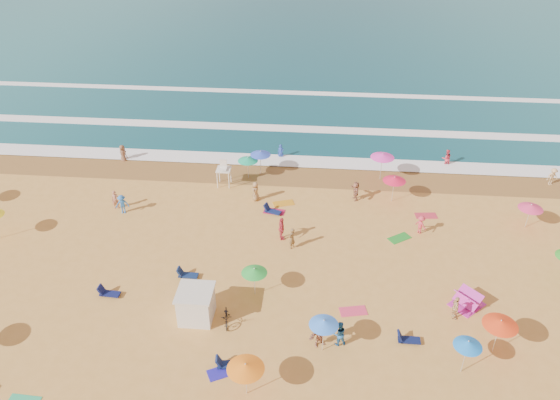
{
  "coord_description": "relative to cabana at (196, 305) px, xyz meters",
  "views": [
    {
      "loc": [
        3.17,
        -29.68,
        24.49
      ],
      "look_at": [
        0.08,
        6.0,
        1.5
      ],
      "focal_mm": 35.0,
      "sensor_mm": 36.0,
      "label": 1
    }
  ],
  "objects": [
    {
      "name": "wet_sand",
      "position": [
        4.08,
        18.08,
        -0.99
      ],
      "size": [
        220.0,
        220.0,
        0.0
      ],
      "primitive_type": "plane",
      "color": "olive",
      "rests_on": "ground"
    },
    {
      "name": "surf_foam",
      "position": [
        4.08,
        26.9,
        -0.9
      ],
      "size": [
        200.0,
        18.7,
        0.05
      ],
      "color": "white",
      "rests_on": "ground"
    },
    {
      "name": "cabana",
      "position": [
        0.0,
        0.0,
        0.0
      ],
      "size": [
        2.0,
        2.0,
        2.0
      ],
      "primitive_type": "cube",
      "color": "silver",
      "rests_on": "ground"
    },
    {
      "name": "bicycle",
      "position": [
        1.9,
        -0.3,
        -0.52
      ],
      "size": [
        0.97,
        1.92,
        0.96
      ],
      "primitive_type": "imported",
      "rotation": [
        0.0,
        0.0,
        0.19
      ],
      "color": "black",
      "rests_on": "ground"
    },
    {
      "name": "towels",
      "position": [
        3.55,
        3.04,
        -0.98
      ],
      "size": [
        48.21,
        21.48,
        0.03
      ],
      "color": "red",
      "rests_on": "ground"
    },
    {
      "name": "beach_umbrellas",
      "position": [
        5.57,
        6.0,
        1.14
      ],
      "size": [
        54.44,
        30.06,
        0.83
      ],
      "color": "#EE1944",
      "rests_on": "ground"
    },
    {
      "name": "ground",
      "position": [
        4.08,
        5.58,
        -1.0
      ],
      "size": [
        220.0,
        220.0,
        0.0
      ],
      "primitive_type": "plane",
      "color": "gold",
      "rests_on": "ground"
    },
    {
      "name": "loungers",
      "position": [
        9.18,
        2.03,
        -0.83
      ],
      "size": [
        51.13,
        19.13,
        0.34
      ],
      "color": "#0F164C",
      "rests_on": "ground"
    },
    {
      "name": "lifeguard_stand",
      "position": [
        -1.05,
        15.92,
        0.05
      ],
      "size": [
        1.2,
        1.2,
        2.1
      ],
      "primitive_type": null,
      "color": "white",
      "rests_on": "ground"
    },
    {
      "name": "cabana_roof",
      "position": [
        0.0,
        0.0,
        1.06
      ],
      "size": [
        2.2,
        2.2,
        0.12
      ],
      "primitive_type": "cube",
      "color": "silver",
      "rests_on": "cabana"
    },
    {
      "name": "beachgoers",
      "position": [
        7.35,
        10.76,
        -0.21
      ],
      "size": [
        39.53,
        23.9,
        2.12
      ],
      "color": "#BE2F3D",
      "rests_on": "ground"
    },
    {
      "name": "popup_tents",
      "position": [
        22.96,
        8.63,
        -0.4
      ],
      "size": [
        14.38,
        14.23,
        1.2
      ],
      "color": "#CB2DA3",
      "rests_on": "ground"
    }
  ]
}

